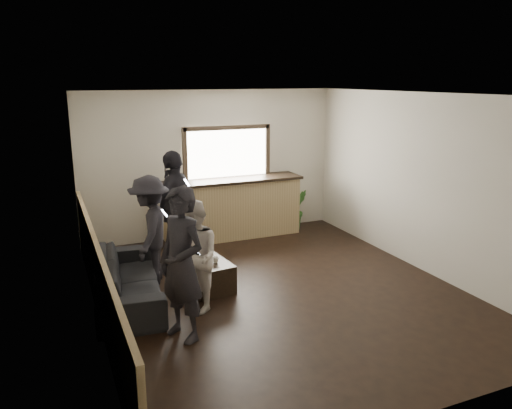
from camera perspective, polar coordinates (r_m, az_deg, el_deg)
name	(u,v)px	position (r m, az deg, el deg)	size (l,w,h in m)	color
ground	(278,291)	(7.36, 2.55, -9.86)	(5.00, 6.00, 0.01)	black
room_shell	(229,198)	(6.61, -3.08, 0.79)	(5.01, 6.01, 2.80)	silver
bar_counter	(232,204)	(9.62, -2.73, 0.01)	(2.70, 0.68, 2.13)	#A18657
sofa	(127,279)	(7.17, -14.49, -8.26)	(2.16, 0.84, 0.63)	black
coffee_table	(206,273)	(7.46, -5.72, -7.82)	(0.53, 0.96, 0.42)	black
cup_a	(194,254)	(7.48, -7.12, -5.61)	(0.13, 0.13, 0.10)	silver
cup_b	(216,260)	(7.23, -4.65, -6.33)	(0.09, 0.09, 0.09)	silver
potted_plant	(296,210)	(10.15, 4.59, -0.58)	(0.46, 0.37, 0.83)	#2D6623
person_a	(182,265)	(5.85, -8.49, -6.81)	(0.69, 0.80, 1.84)	black
person_b	(195,257)	(6.57, -7.03, -5.97)	(0.65, 0.79, 1.49)	beige
person_c	(150,230)	(7.57, -11.99, -2.87)	(0.96, 1.21, 1.64)	black
person_d	(175,208)	(8.24, -9.20, -0.40)	(1.08, 1.14, 1.90)	black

